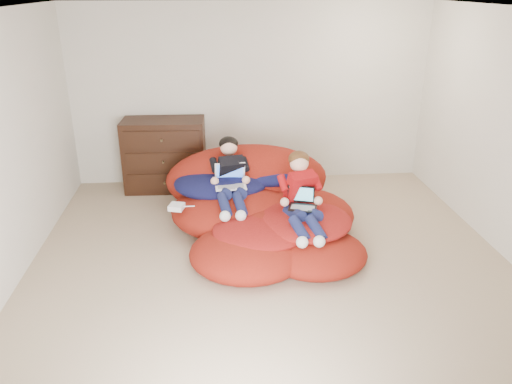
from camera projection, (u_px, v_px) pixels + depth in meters
name	position (u px, v px, depth m)	size (l,w,h in m)	color
room_shell	(271.00, 245.00, 5.12)	(5.10, 5.10, 2.77)	tan
dresser	(165.00, 155.00, 6.94)	(1.13, 0.64, 1.00)	black
beanbag_pile	(260.00, 208.00, 5.82)	(2.23, 2.42, 0.92)	maroon
cream_pillow	(211.00, 163.00, 6.25)	(0.41, 0.26, 0.26)	beige
older_boy	(230.00, 174.00, 5.76)	(0.36, 1.06, 0.67)	black
younger_boy	(302.00, 193.00, 5.31)	(0.40, 0.97, 0.73)	#AE0F11
laptop_white	(230.00, 180.00, 5.72)	(0.36, 0.34, 0.25)	white
laptop_black	(302.00, 202.00, 5.30)	(0.34, 0.33, 0.22)	black
power_adapter	(177.00, 207.00, 5.51)	(0.15, 0.15, 0.06)	white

